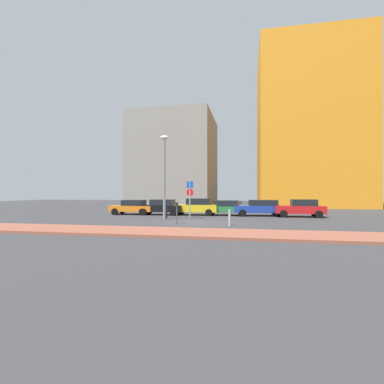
{
  "coord_description": "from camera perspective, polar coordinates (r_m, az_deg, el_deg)",
  "views": [
    {
      "loc": [
        3.7,
        -20.1,
        2.11
      ],
      "look_at": [
        -0.8,
        2.61,
        2.2
      ],
      "focal_mm": 26.57,
      "sensor_mm": 36.0,
      "label": 1
    }
  ],
  "objects": [
    {
      "name": "parked_car_blue",
      "position": [
        26.96,
        13.53,
        -3.02
      ],
      "size": [
        4.68,
        2.34,
        1.48
      ],
      "color": "#1E389E",
      "rests_on": "ground"
    },
    {
      "name": "ground_plane",
      "position": [
        20.55,
        0.78,
        -6.11
      ],
      "size": [
        120.0,
        120.0,
        0.0
      ],
      "primitive_type": "plane",
      "color": "#38383A"
    },
    {
      "name": "sidewalk_brick",
      "position": [
        14.88,
        -3.33,
        -8.09
      ],
      "size": [
        40.0,
        3.18,
        0.14
      ],
      "primitive_type": "cube",
      "color": "#93513D",
      "rests_on": "ground"
    },
    {
      "name": "traffic_bollard_mid",
      "position": [
        23.92,
        -5.17,
        -4.1
      ],
      "size": [
        0.17,
        0.17,
        0.97
      ],
      "primitive_type": "cylinder",
      "color": "black",
      "rests_on": "ground"
    },
    {
      "name": "parking_meter",
      "position": [
        19.32,
        -3.07,
        -3.65
      ],
      "size": [
        0.18,
        0.14,
        1.48
      ],
      "color": "#4C4C51",
      "rests_on": "ground"
    },
    {
      "name": "parked_car_green",
      "position": [
        27.05,
        6.97,
        -3.12
      ],
      "size": [
        4.51,
        2.15,
        1.42
      ],
      "color": "#237238",
      "rests_on": "ground"
    },
    {
      "name": "parked_car_yellow",
      "position": [
        27.13,
        0.79,
        -2.94
      ],
      "size": [
        4.43,
        1.98,
        1.6
      ],
      "color": "gold",
      "rests_on": "ground"
    },
    {
      "name": "parking_sign_post",
      "position": [
        22.97,
        -0.43,
        -0.6
      ],
      "size": [
        0.59,
        0.15,
        3.1
      ],
      "color": "gray",
      "rests_on": "ground"
    },
    {
      "name": "traffic_bollard_near",
      "position": [
        18.57,
        7.55,
        -5.1
      ],
      "size": [
        0.15,
        0.15,
        1.06
      ],
      "primitive_type": "cylinder",
      "color": "#B7B7BC",
      "rests_on": "ground"
    },
    {
      "name": "street_lamp",
      "position": [
        22.43,
        -5.58,
        4.44
      ],
      "size": [
        0.7,
        0.36,
        6.63
      ],
      "color": "gray",
      "rests_on": "ground"
    },
    {
      "name": "building_under_construction",
      "position": [
        55.38,
        -3.34,
        6.25
      ],
      "size": [
        14.64,
        15.52,
        16.69
      ],
      "primitive_type": "cube",
      "color": "gray",
      "rests_on": "ground"
    },
    {
      "name": "parked_car_orange",
      "position": [
        28.53,
        -11.79,
        -2.95
      ],
      "size": [
        4.28,
        2.15,
        1.43
      ],
      "color": "orange",
      "rests_on": "ground"
    },
    {
      "name": "parked_car_red",
      "position": [
        26.76,
        20.95,
        -3.0
      ],
      "size": [
        4.17,
        1.97,
        1.55
      ],
      "color": "red",
      "rests_on": "ground"
    },
    {
      "name": "building_colorful_midrise",
      "position": [
        50.16,
        22.16,
        11.69
      ],
      "size": [
        15.28,
        15.57,
        24.88
      ],
      "primitive_type": "cube",
      "color": "orange",
      "rests_on": "ground"
    },
    {
      "name": "parked_car_black",
      "position": [
        27.57,
        -6.29,
        -2.99
      ],
      "size": [
        4.45,
        1.95,
        1.49
      ],
      "color": "black",
      "rests_on": "ground"
    }
  ]
}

